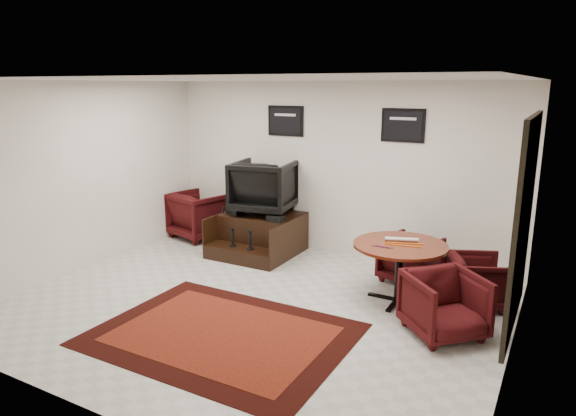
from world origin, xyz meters
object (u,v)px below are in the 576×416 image
Objects in this scene: shine_chair at (264,184)px; table_chair_window at (477,278)px; armchair_side at (199,212)px; table_chair_back at (411,257)px; table_chair_corner at (445,302)px; shine_podium at (260,235)px; meeting_table at (400,251)px.

shine_chair reaches higher than table_chair_window.
armchair_side is 4.02m from table_chair_back.
table_chair_back is (4.01, -0.29, -0.10)m from armchair_side.
table_chair_corner is (0.78, -1.42, 0.03)m from table_chair_back.
shine_podium is at bearing 79.28° from shine_chair.
table_chair_window is at bearing -173.96° from armchair_side.
shine_chair reaches higher than table_chair_corner.
table_chair_back is 1.62m from table_chair_corner.
table_chair_window is at bearing 22.16° from meeting_table.
shine_chair reaches higher than armchair_side.
shine_podium is 1.47m from armchair_side.
table_chair_corner is at bearing -42.31° from meeting_table.
shine_chair is at bearing 159.44° from meeting_table.
meeting_table reaches higher than table_chair_back.
table_chair_back is (-0.06, 0.77, -0.32)m from meeting_table.
meeting_table is at bearing 179.41° from armchair_side.
meeting_table is 0.83m from table_chair_back.
table_chair_back is 1.03× the size of table_chair_window.
table_chair_back is at bearing 73.94° from table_chair_corner.
table_chair_window is at bearing 35.36° from table_chair_corner.
table_chair_window is (0.96, -0.40, -0.01)m from table_chair_back.
meeting_table is at bearing -17.91° from shine_podium.
table_chair_back is 1.04m from table_chair_window.
shine_podium is at bearing -174.24° from armchair_side.
table_chair_corner reaches higher than shine_podium.
armchair_side is 5.09m from table_chair_corner.
shine_chair is 3.66m from table_chair_window.
shine_podium is at bearing 162.09° from meeting_table.
armchair_side is at bearing 58.63° from table_chair_window.
shine_podium is 1.77× the size of table_chair_back.
table_chair_back reaches higher than shine_podium.
shine_chair is 1.05× the size of armchair_side.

